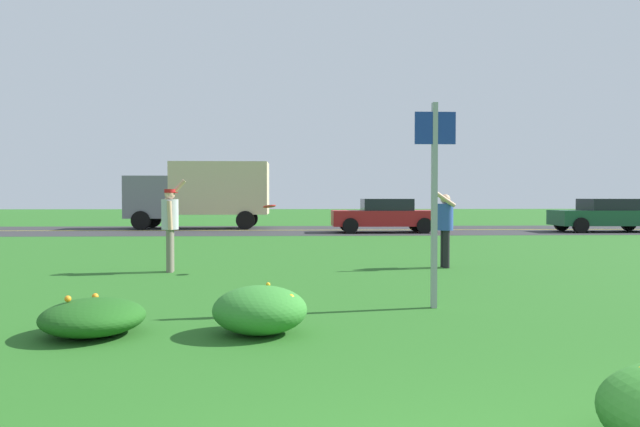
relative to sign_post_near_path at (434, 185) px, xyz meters
name	(u,v)px	position (x,y,z in m)	size (l,w,h in m)	color
ground_plane	(344,259)	(-0.70, 6.56, -1.70)	(120.00, 120.00, 0.00)	#26601E
highway_strip	(321,230)	(-0.70, 19.04, -1.70)	(120.00, 7.89, 0.01)	#2D2D30
highway_center_stripe	(321,230)	(-0.70, 19.04, -1.69)	(120.00, 0.16, 0.00)	yellow
daylily_clump_front_center	(260,310)	(-2.31, -1.46, -1.43)	(1.06, 0.99, 0.56)	#337F2D
daylily_clump_mid_center	(93,317)	(-4.15, -1.42, -1.50)	(1.13, 1.21, 0.45)	#1E5619
sign_post_near_path	(434,185)	(0.00, 0.00, 0.00)	(0.56, 0.10, 2.82)	#93969B
person_thrower_red_cap_gray_shirt	(170,221)	(-4.45, 4.10, -0.66)	(0.46, 0.51, 1.90)	#B2B2B7
person_catcher_blue_shirt	(445,224)	(1.33, 4.59, -0.75)	(0.51, 0.51, 1.68)	#2D4C9E
frisbee_red	(269,206)	(-2.43, 3.96, -0.36)	(0.26, 0.26, 0.09)	red
car_dark_green_leftmost	(606,215)	(11.72, 17.27, -0.96)	(4.50, 2.00, 1.45)	#194C2D
car_red_center_left	(385,215)	(1.96, 17.27, -0.96)	(4.50, 2.00, 1.45)	maroon
box_truck_gray	(202,191)	(-6.42, 20.82, 0.11)	(6.70, 2.46, 3.20)	slate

